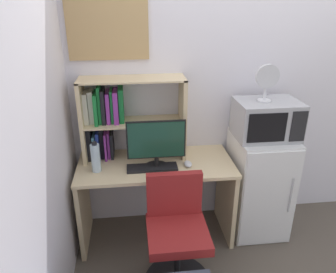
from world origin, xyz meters
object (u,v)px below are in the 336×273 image
at_px(wall_corkboard, 108,30).
at_px(computer_mouse, 188,164).
at_px(keyboard, 152,168).
at_px(monitor, 156,143).
at_px(mini_fridge, 258,184).
at_px(desk_fan, 267,80).
at_px(hutch_bookshelf, 117,117).
at_px(water_bottle, 96,158).
at_px(microwave, 267,119).
at_px(desk_chair, 177,239).

bearing_deg(wall_corkboard, computer_mouse, -31.54).
relative_size(keyboard, wall_corkboard, 0.64).
bearing_deg(monitor, wall_corkboard, 132.41).
bearing_deg(mini_fridge, desk_fan, -176.02).
bearing_deg(desk_fan, hutch_bookshelf, 172.28).
xyz_separation_m(water_bottle, wall_corkboard, (0.14, 0.37, 0.92)).
xyz_separation_m(hutch_bookshelf, computer_mouse, (0.57, -0.25, -0.35)).
bearing_deg(monitor, keyboard, -160.45).
height_order(monitor, keyboard, monitor).
height_order(water_bottle, microwave, microwave).
relative_size(monitor, keyboard, 1.14).
xyz_separation_m(water_bottle, desk_chair, (0.59, -0.44, -0.48)).
bearing_deg(computer_mouse, wall_corkboard, 148.46).
bearing_deg(hutch_bookshelf, microwave, -7.20).
xyz_separation_m(hutch_bookshelf, desk_chair, (0.42, -0.70, -0.73)).
bearing_deg(computer_mouse, mini_fridge, 7.83).
relative_size(water_bottle, mini_fridge, 0.27).
distance_m(microwave, desk_chair, 1.22).
relative_size(hutch_bookshelf, monitor, 1.84).
bearing_deg(water_bottle, hutch_bookshelf, 55.95).
bearing_deg(hutch_bookshelf, mini_fridge, -7.33).
xyz_separation_m(water_bottle, microwave, (1.41, 0.10, 0.23)).
height_order(water_bottle, mini_fridge, water_bottle).
xyz_separation_m(monitor, computer_mouse, (0.26, 0.00, -0.20)).
height_order(monitor, microwave, microwave).
relative_size(hutch_bookshelf, wall_corkboard, 1.35).
xyz_separation_m(hutch_bookshelf, keyboard, (0.27, -0.27, -0.35)).
relative_size(mini_fridge, desk_chair, 1.09).
bearing_deg(water_bottle, keyboard, -2.17).
bearing_deg(microwave, water_bottle, -176.13).
bearing_deg(wall_corkboard, keyboard, -51.95).
distance_m(keyboard, desk_fan, 1.15).
distance_m(mini_fridge, desk_chair, 0.99).
bearing_deg(desk_chair, wall_corkboard, 118.63).
xyz_separation_m(computer_mouse, microwave, (0.67, 0.10, 0.33)).
bearing_deg(desk_fan, keyboard, -173.46).
bearing_deg(desk_chair, monitor, 103.40).
height_order(monitor, mini_fridge, monitor).
bearing_deg(monitor, water_bottle, 179.61).
height_order(computer_mouse, desk_chair, desk_chair).
xyz_separation_m(mini_fridge, wall_corkboard, (-1.27, 0.27, 1.32)).
xyz_separation_m(computer_mouse, desk_fan, (0.63, 0.09, 0.66)).
distance_m(microwave, wall_corkboard, 1.47).
xyz_separation_m(hutch_bookshelf, mini_fridge, (1.24, -0.16, -0.64)).
distance_m(mini_fridge, microwave, 0.63).
xyz_separation_m(keyboard, computer_mouse, (0.30, 0.02, 0.01)).
relative_size(desk_fan, wall_corkboard, 0.48).
bearing_deg(wall_corkboard, water_bottle, -111.32).
bearing_deg(monitor, mini_fridge, 5.88).
distance_m(monitor, keyboard, 0.21).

